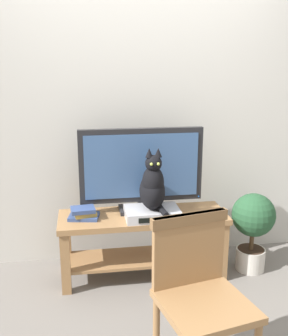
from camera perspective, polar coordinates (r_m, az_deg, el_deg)
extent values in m
plane|color=slate|center=(3.03, 2.02, -19.63)|extent=(12.00, 12.00, 0.00)
cube|color=beige|center=(3.47, -0.84, 9.75)|extent=(7.00, 0.12, 2.80)
cube|color=olive|center=(3.25, -0.14, -6.90)|extent=(1.32, 0.44, 0.04)
cube|color=olive|center=(3.18, -10.91, -12.99)|extent=(0.07, 0.07, 0.49)
cube|color=olive|center=(3.35, 10.93, -11.45)|extent=(0.07, 0.07, 0.49)
cube|color=olive|center=(3.48, -10.75, -10.39)|extent=(0.07, 0.07, 0.49)
cube|color=olive|center=(3.63, 9.15, -9.14)|extent=(0.07, 0.07, 0.49)
cube|color=olive|center=(3.39, -0.13, -12.38)|extent=(1.22, 0.36, 0.02)
cube|color=black|center=(3.31, -0.37, -5.73)|extent=(0.36, 0.20, 0.03)
cube|color=black|center=(3.30, -0.37, -5.03)|extent=(0.06, 0.04, 0.06)
cube|color=black|center=(3.20, -0.38, 0.38)|extent=(0.98, 0.05, 0.59)
cube|color=#385684|center=(3.17, -0.31, 0.25)|extent=(0.89, 0.01, 0.51)
sphere|color=#2672F2|center=(3.35, 7.64, -3.96)|extent=(0.01, 0.01, 0.01)
cube|color=#BCBCC1|center=(3.16, 1.13, -6.32)|extent=(0.42, 0.28, 0.08)
cube|color=black|center=(3.04, 1.59, -7.29)|extent=(0.25, 0.01, 0.04)
ellipsoid|color=black|center=(3.10, 1.15, -3.31)|extent=(0.19, 0.29, 0.27)
ellipsoid|color=black|center=(3.04, 1.27, -1.98)|extent=(0.16, 0.19, 0.25)
sphere|color=black|center=(2.99, 1.34, 0.66)|extent=(0.12, 0.12, 0.12)
cone|color=black|center=(2.96, 0.69, 2.15)|extent=(0.06, 0.06, 0.07)
cone|color=black|center=(2.98, 2.00, 2.19)|extent=(0.06, 0.06, 0.07)
sphere|color=#B2C64C|center=(2.93, 1.06, 0.53)|extent=(0.02, 0.02, 0.02)
sphere|color=#B2C64C|center=(2.94, 2.02, 0.57)|extent=(0.02, 0.02, 0.02)
cylinder|color=black|center=(3.06, 2.53, -5.89)|extent=(0.07, 0.23, 0.04)
cylinder|color=olive|center=(2.48, 1.74, -22.06)|extent=(0.04, 0.04, 0.46)
cylinder|color=olive|center=(2.63, 10.08, -19.89)|extent=(0.04, 0.04, 0.46)
cube|color=olive|center=(2.27, 8.61, -18.52)|extent=(0.54, 0.54, 0.04)
cube|color=olive|center=(2.31, 6.29, -11.22)|extent=(0.43, 0.13, 0.42)
cube|color=brown|center=(2.23, 6.42, -7.10)|extent=(0.45, 0.14, 0.06)
cube|color=#33477A|center=(3.20, -8.39, -6.71)|extent=(0.25, 0.21, 0.03)
cube|color=olive|center=(3.19, -8.26, -6.24)|extent=(0.18, 0.17, 0.03)
cube|color=#33477A|center=(3.16, -8.54, -5.79)|extent=(0.19, 0.16, 0.03)
cylinder|color=beige|center=(3.62, 14.63, -12.19)|extent=(0.24, 0.24, 0.19)
cylinder|color=#332319|center=(3.59, 14.72, -11.02)|extent=(0.22, 0.22, 0.02)
cylinder|color=#4C3823|center=(3.55, 14.82, -9.70)|extent=(0.04, 0.04, 0.16)
sphere|color=#234C2D|center=(3.46, 15.07, -6.35)|extent=(0.36, 0.36, 0.36)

